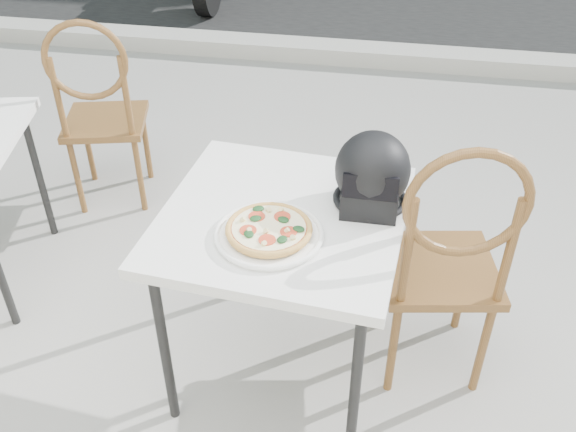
% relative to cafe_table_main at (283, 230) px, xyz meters
% --- Properties ---
extents(ground, '(80.00, 80.00, 0.00)m').
position_rel_cafe_table_main_xyz_m(ground, '(-0.05, 0.03, -0.67)').
color(ground, gray).
rests_on(ground, ground).
extents(curb, '(30.00, 0.25, 0.12)m').
position_rel_cafe_table_main_xyz_m(curb, '(-0.05, 3.03, -0.61)').
color(curb, '#A3A198').
rests_on(curb, ground).
extents(cafe_table_main, '(0.84, 0.84, 0.73)m').
position_rel_cafe_table_main_xyz_m(cafe_table_main, '(0.00, 0.00, 0.00)').
color(cafe_table_main, white).
rests_on(cafe_table_main, ground).
extents(plate, '(0.40, 0.40, 0.02)m').
position_rel_cafe_table_main_xyz_m(plate, '(-0.02, -0.13, 0.08)').
color(plate, white).
rests_on(plate, cafe_table_main).
extents(pizza, '(0.35, 0.35, 0.03)m').
position_rel_cafe_table_main_xyz_m(pizza, '(-0.02, -0.13, 0.10)').
color(pizza, gold).
rests_on(pizza, plate).
extents(helmet, '(0.25, 0.26, 0.25)m').
position_rel_cafe_table_main_xyz_m(helmet, '(0.27, 0.11, 0.18)').
color(helmet, black).
rests_on(helmet, cafe_table_main).
extents(cafe_chair_main, '(0.47, 0.47, 1.05)m').
position_rel_cafe_table_main_xyz_m(cafe_chair_main, '(0.55, 0.08, -0.09)').
color(cafe_chair_main, brown).
rests_on(cafe_chair_main, ground).
extents(cafe_chair_side, '(0.47, 0.47, 1.01)m').
position_rel_cafe_table_main_xyz_m(cafe_chair_side, '(-1.07, 0.94, -0.11)').
color(cafe_chair_side, brown).
rests_on(cafe_chair_side, ground).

